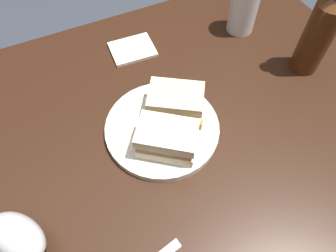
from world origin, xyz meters
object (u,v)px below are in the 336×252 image
gravy_boat (16,235)px  sandwich_half_right (176,102)px  plate (162,128)px  napkin (133,49)px  cider_bottle (320,32)px  pint_glass (244,9)px  sandwich_half_left (167,139)px

gravy_boat → sandwich_half_right: bearing=-159.5°
plate → napkin: 0.26m
cider_bottle → sandwich_half_right: bearing=-0.8°
plate → sandwich_half_right: size_ratio=1.75×
pint_glass → napkin: pint_glass is taller
pint_glass → plate: bearing=32.4°
pint_glass → gravy_boat: bearing=26.3°
sandwich_half_right → napkin: sandwich_half_right is taller
napkin → pint_glass: bearing=171.3°
gravy_boat → cider_bottle: bearing=-169.8°
sandwich_half_left → gravy_boat: size_ratio=1.08×
sandwich_half_left → sandwich_half_right: bearing=-126.8°
gravy_boat → napkin: 0.50m
sandwich_half_left → cider_bottle: bearing=-170.3°
plate → pint_glass: bearing=-147.6°
sandwich_half_right → gravy_boat: 0.38m
sandwich_half_left → napkin: bearing=-98.6°
sandwich_half_left → cider_bottle: 0.42m
napkin → gravy_boat: bearing=46.6°
cider_bottle → pint_glass: bearing=-71.5°
napkin → sandwich_half_right: bearing=92.4°
plate → cider_bottle: 0.41m
cider_bottle → sandwich_half_left: bearing=9.7°
sandwich_half_left → pint_glass: (-0.34, -0.26, 0.02)m
plate → pint_glass: (-0.33, -0.21, 0.05)m
sandwich_half_right → gravy_boat: size_ratio=1.10×
sandwich_half_right → napkin: bearing=-87.6°
sandwich_half_right → cider_bottle: cider_bottle is taller
pint_glass → cider_bottle: 0.21m
sandwich_half_right → gravy_boat: sandwich_half_right is taller
plate → sandwich_half_right: sandwich_half_right is taller
pint_glass → napkin: size_ratio=1.29×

